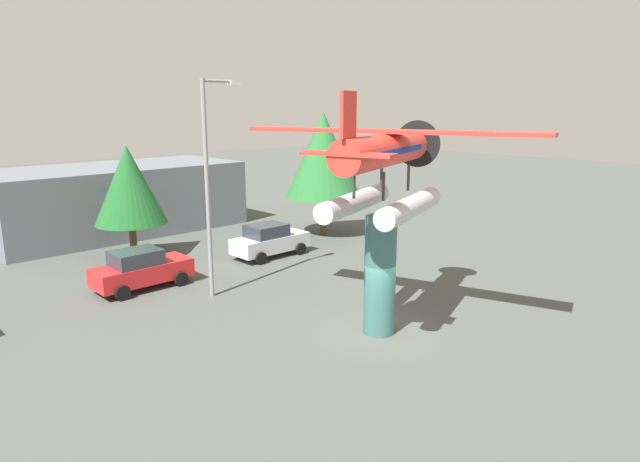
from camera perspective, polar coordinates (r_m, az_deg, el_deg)
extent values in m
plane|color=#4C514C|center=(19.84, 6.13, -10.45)|extent=(140.00, 140.00, 0.00)
cylinder|color=#386B66|center=(19.09, 6.28, -4.57)|extent=(1.10, 1.10, 4.26)
cylinder|color=silver|center=(18.17, 9.41, 2.49)|extent=(4.77, 2.19, 0.70)
cylinder|color=#333338|center=(19.33, 9.21, 5.52)|extent=(0.13, 0.13, 0.90)
cylinder|color=#333338|center=(17.09, 6.65, 4.64)|extent=(0.13, 0.13, 0.90)
cylinder|color=silver|center=(18.88, 3.64, 3.03)|extent=(4.77, 2.19, 0.70)
cylinder|color=#333338|center=(19.66, 6.44, 5.73)|extent=(0.13, 0.13, 0.90)
cylinder|color=#333338|center=(17.47, 3.57, 4.88)|extent=(0.13, 0.13, 0.90)
cylinder|color=red|center=(18.27, 6.62, 8.33)|extent=(6.23, 3.01, 1.10)
cube|color=#193399|center=(18.46, 6.84, 8.37)|extent=(4.48, 2.46, 0.20)
cone|color=#262628|center=(21.33, 9.80, 8.89)|extent=(0.94, 1.06, 0.88)
cylinder|color=black|center=(21.71, 10.13, 8.94)|extent=(0.61, 1.72, 1.80)
cube|color=red|center=(18.60, 7.12, 10.29)|extent=(4.34, 10.21, 0.12)
cube|color=red|center=(15.69, 2.91, 8.02)|extent=(1.55, 2.88, 0.10)
cube|color=red|center=(15.63, 2.96, 12.04)|extent=(0.89, 0.40, 1.30)
cube|color=red|center=(25.24, -18.04, -4.12)|extent=(4.20, 1.70, 0.80)
cube|color=#2D333D|center=(24.95, -18.67, -2.64)|extent=(2.00, 1.56, 0.64)
cylinder|color=black|center=(25.18, -14.31, -4.87)|extent=(0.64, 0.22, 0.64)
cylinder|color=black|center=(26.70, -16.24, -3.96)|extent=(0.64, 0.22, 0.64)
cylinder|color=black|center=(24.05, -19.91, -6.10)|extent=(0.64, 0.22, 0.64)
cylinder|color=black|center=(25.64, -21.58, -5.07)|extent=(0.64, 0.22, 0.64)
cube|color=silver|center=(29.18, -5.20, -1.24)|extent=(4.20, 1.70, 0.80)
cube|color=#2D333D|center=(28.86, -5.62, 0.06)|extent=(2.00, 1.56, 0.64)
cylinder|color=black|center=(29.46, -2.04, -1.86)|extent=(0.64, 0.22, 0.64)
cylinder|color=black|center=(30.78, -4.28, -1.24)|extent=(0.64, 0.22, 0.64)
cylinder|color=black|center=(27.79, -6.19, -2.84)|extent=(0.64, 0.22, 0.64)
cylinder|color=black|center=(29.19, -8.36, -2.14)|extent=(0.64, 0.22, 0.64)
cylinder|color=gray|center=(22.61, -11.67, 4.04)|extent=(0.18, 0.18, 8.90)
cylinder|color=gray|center=(22.81, -10.43, 15.14)|extent=(1.60, 0.12, 0.12)
cube|color=silver|center=(23.20, -8.94, 15.03)|extent=(0.50, 0.28, 0.20)
cube|color=slate|center=(37.00, -20.47, 3.17)|extent=(14.98, 7.11, 4.17)
cylinder|color=brown|center=(30.24, -18.91, -0.98)|extent=(0.36, 0.36, 1.87)
cone|color=#1E6028|center=(29.71, -19.32, 4.57)|extent=(3.64, 3.64, 4.04)
cylinder|color=brown|center=(33.85, 0.33, 1.61)|extent=(0.36, 0.36, 2.38)
cone|color=#287033|center=(33.31, 0.34, 7.97)|extent=(4.62, 4.62, 5.14)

